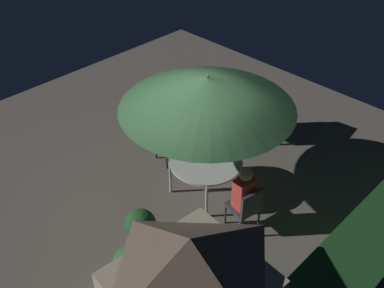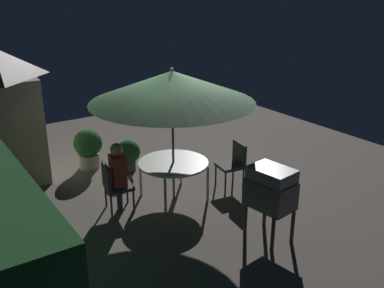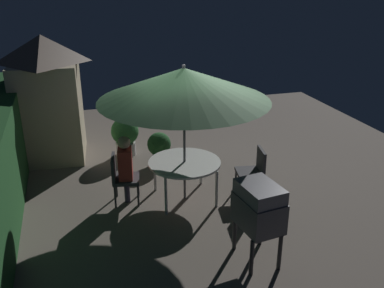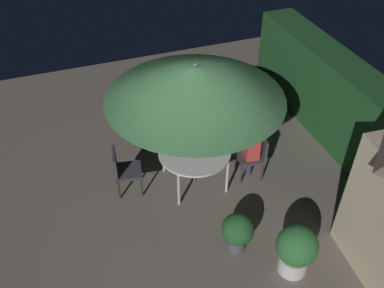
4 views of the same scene
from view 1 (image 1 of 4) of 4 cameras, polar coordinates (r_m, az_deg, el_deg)
The scene contains 10 objects.
ground_plane at distance 8.51m, azimuth -2.08°, elevation -6.49°, with size 11.00×11.00×0.00m, color #6B6056.
hedge_backdrop at distance 6.61m, azimuth 20.06°, elevation -15.46°, with size 7.09×0.74×1.69m.
patio_table at distance 8.15m, azimuth 1.73°, elevation -2.42°, with size 1.29×1.29×0.74m.
patio_umbrella at distance 7.31m, azimuth 1.94°, elevation 6.45°, with size 2.91×2.91×2.48m.
bbq_grill at distance 9.59m, azimuth 7.72°, elevation 5.11°, with size 0.76×0.59×1.20m.
chair_near_shed at distance 7.62m, azimuth 6.85°, elevation -7.73°, with size 0.53×0.54×0.90m.
chair_far_side at distance 9.08m, azimuth -3.18°, elevation 0.92°, with size 0.53×0.53×0.90m.
potted_plant_by_shed at distance 7.47m, azimuth -6.45°, elevation -10.17°, with size 0.51×0.51×0.70m.
potted_plant_by_grill at distance 6.82m, azimuth -7.29°, elevation -15.26°, with size 0.62×0.62×0.88m.
person_in_red at distance 7.49m, azimuth 6.56°, elevation -5.93°, with size 0.38×0.29×1.26m.
Camera 1 is at (4.19, 4.57, 5.84)m, focal length 42.63 mm.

